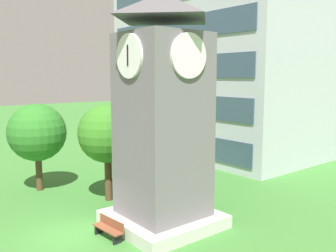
{
  "coord_description": "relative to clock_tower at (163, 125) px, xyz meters",
  "views": [
    {
      "loc": [
        15.29,
        -6.45,
        7.22
      ],
      "look_at": [
        0.84,
        5.12,
        4.71
      ],
      "focal_mm": 39.37,
      "sensor_mm": 36.0,
      "label": 1
    }
  ],
  "objects": [
    {
      "name": "tree_by_building",
      "position": [
        -9.3,
        -2.74,
        -1.21
      ],
      "size": [
        3.61,
        3.61,
        5.53
      ],
      "color": "#513823",
      "rests_on": "ground"
    },
    {
      "name": "clock_tower",
      "position": [
        0.0,
        0.0,
        0.0
      ],
      "size": [
        4.75,
        4.75,
        10.95
      ],
      "color": "slate",
      "rests_on": "ground"
    },
    {
      "name": "tree_streetside",
      "position": [
        -2.35,
        3.01,
        -0.84
      ],
      "size": [
        3.87,
        3.87,
        6.03
      ],
      "color": "#513823",
      "rests_on": "ground"
    },
    {
      "name": "tree_near_tower",
      "position": [
        -4.87,
        -0.24,
        -0.98
      ],
      "size": [
        3.4,
        3.4,
        5.66
      ],
      "color": "#513823",
      "rests_on": "ground"
    },
    {
      "name": "office_building",
      "position": [
        -11.41,
        15.64,
        3.09
      ],
      "size": [
        19.46,
        11.52,
        16.0
      ],
      "color": "#B7BCC6",
      "rests_on": "ground"
    },
    {
      "name": "park_bench",
      "position": [
        -0.33,
        -2.8,
        -4.45
      ],
      "size": [
        1.83,
        0.63,
        0.88
      ],
      "color": "brown",
      "rests_on": "ground"
    },
    {
      "name": "ground_plane",
      "position": [
        -1.69,
        -4.11,
        -4.91
      ],
      "size": [
        160.0,
        160.0,
        0.0
      ],
      "primitive_type": "plane",
      "color": "#3D7A33"
    }
  ]
}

